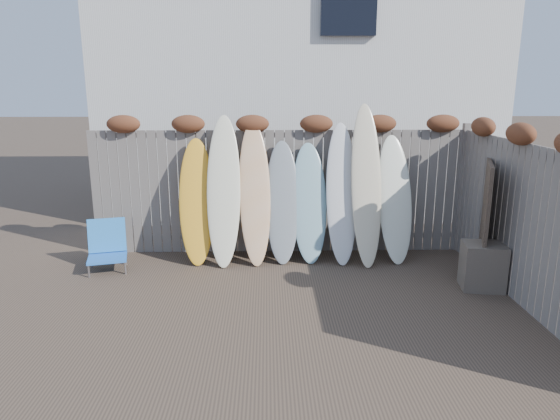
{
  "coord_description": "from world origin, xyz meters",
  "views": [
    {
      "loc": [
        -0.17,
        -5.52,
        2.68
      ],
      "look_at": [
        0.0,
        1.2,
        1.0
      ],
      "focal_mm": 32.0,
      "sensor_mm": 36.0,
      "label": 1
    }
  ],
  "objects_px": {
    "wooden_crate": "(483,266)",
    "lattice_panel": "(484,221)",
    "surfboard_0": "(197,201)",
    "beach_chair": "(107,247)"
  },
  "relations": [
    {
      "from": "surfboard_0",
      "to": "beach_chair",
      "type": "bearing_deg",
      "value": -170.1
    },
    {
      "from": "lattice_panel",
      "to": "surfboard_0",
      "type": "bearing_deg",
      "value": -170.93
    },
    {
      "from": "beach_chair",
      "to": "wooden_crate",
      "type": "distance_m",
      "value": 5.38
    },
    {
      "from": "beach_chair",
      "to": "wooden_crate",
      "type": "xyz_separation_m",
      "value": [
        5.3,
        -0.91,
        -0.03
      ]
    },
    {
      "from": "lattice_panel",
      "to": "surfboard_0",
      "type": "relative_size",
      "value": 0.85
    },
    {
      "from": "wooden_crate",
      "to": "lattice_panel",
      "type": "relative_size",
      "value": 0.37
    },
    {
      "from": "wooden_crate",
      "to": "surfboard_0",
      "type": "relative_size",
      "value": 0.32
    },
    {
      "from": "beach_chair",
      "to": "wooden_crate",
      "type": "bearing_deg",
      "value": -9.72
    },
    {
      "from": "wooden_crate",
      "to": "lattice_panel",
      "type": "distance_m",
      "value": 0.65
    },
    {
      "from": "surfboard_0",
      "to": "wooden_crate",
      "type": "bearing_deg",
      "value": -20.96
    }
  ]
}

